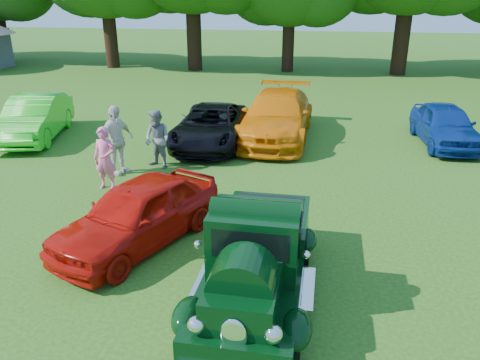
% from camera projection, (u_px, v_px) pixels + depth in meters
% --- Properties ---
extents(ground, '(120.00, 120.00, 0.00)m').
position_uv_depth(ground, '(212.00, 266.00, 8.91)').
color(ground, '#215012').
rests_on(ground, ground).
extents(hero_pickup, '(2.01, 4.33, 1.69)m').
position_uv_depth(hero_pickup, '(257.00, 256.00, 7.85)').
color(hero_pickup, black).
rests_on(hero_pickup, ground).
extents(red_convertible, '(2.99, 4.28, 1.35)m').
position_uv_depth(red_convertible, '(138.00, 213.00, 9.51)').
color(red_convertible, '#B70F07').
rests_on(red_convertible, ground).
extents(back_car_lime, '(2.69, 4.75, 1.48)m').
position_uv_depth(back_car_lime, '(35.00, 118.00, 16.49)').
color(back_car_lime, '#21D51C').
rests_on(back_car_lime, ground).
extents(back_car_black, '(2.41, 4.81, 1.31)m').
position_uv_depth(back_car_black, '(211.00, 126.00, 15.85)').
color(back_car_black, black).
rests_on(back_car_black, ground).
extents(back_car_orange, '(2.38, 5.66, 1.63)m').
position_uv_depth(back_car_orange, '(277.00, 116.00, 16.47)').
color(back_car_orange, orange).
rests_on(back_car_orange, ground).
extents(back_car_blue, '(1.96, 4.17, 1.38)m').
position_uv_depth(back_car_blue, '(445.00, 125.00, 15.84)').
color(back_car_blue, navy).
rests_on(back_car_blue, ground).
extents(spectator_pink, '(0.63, 0.42, 1.67)m').
position_uv_depth(spectator_pink, '(105.00, 159.00, 12.15)').
color(spectator_pink, pink).
rests_on(spectator_pink, ground).
extents(spectator_grey, '(1.04, 0.95, 1.73)m').
position_uv_depth(spectator_grey, '(157.00, 140.00, 13.64)').
color(spectator_grey, gray).
rests_on(spectator_grey, ground).
extents(spectator_white, '(0.96, 1.25, 1.98)m').
position_uv_depth(spectator_white, '(116.00, 140.00, 13.14)').
color(spectator_white, beige).
rests_on(spectator_white, ground).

